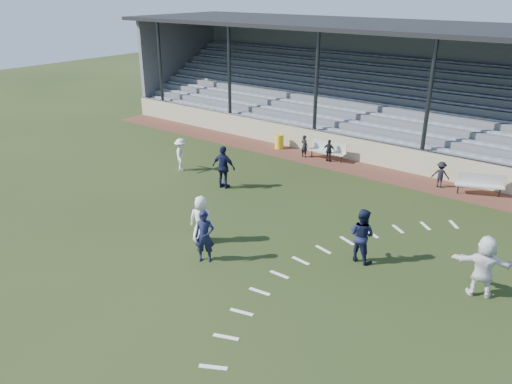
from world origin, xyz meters
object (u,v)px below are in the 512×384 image
at_px(player_white_lead, 201,220).
at_px(player_navy_lead, 204,236).
at_px(trash_bin, 279,141).
at_px(football, 202,221).
at_px(bench_right, 481,182).
at_px(bench_left, 328,149).

relative_size(player_white_lead, player_navy_lead, 0.97).
distance_m(trash_bin, football, 10.13).
bearing_deg(bench_right, football, -152.69).
relative_size(trash_bin, football, 3.51).
bearing_deg(bench_left, bench_right, -4.47).
bearing_deg(bench_left, football, -93.73).
distance_m(football, player_white_lead, 1.67).
height_order(football, player_navy_lead, player_navy_lead).
bearing_deg(player_white_lead, bench_right, -151.74).
xyz_separation_m(trash_bin, player_white_lead, (4.13, -10.71, 0.45)).
xyz_separation_m(bench_left, bench_right, (7.67, -0.12, 0.00)).
distance_m(trash_bin, player_navy_lead, 12.70).
bearing_deg(player_navy_lead, bench_left, 63.94).
bearing_deg(player_white_lead, football, -75.43).
xyz_separation_m(trash_bin, player_navy_lead, (5.12, -11.61, 0.48)).
distance_m(football, player_navy_lead, 2.93).
distance_m(bench_right, player_white_lead, 12.48).
bearing_deg(player_navy_lead, bench_right, 27.78).
bearing_deg(player_navy_lead, trash_bin, 77.93).
bearing_deg(bench_left, player_navy_lead, -83.77).
distance_m(bench_left, bench_right, 7.67).
relative_size(bench_left, bench_right, 1.01).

